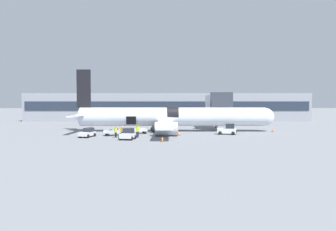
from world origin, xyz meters
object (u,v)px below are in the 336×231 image
at_px(ground_crew_driver, 136,131).
at_px(ground_crew_loader_a, 137,130).
at_px(baggage_tug_rear, 127,135).
at_px(airplane, 169,117).
at_px(ground_crew_supervisor, 115,132).
at_px(baggage_tug_mid, 87,133).
at_px(ground_crew_loader_b, 121,131).
at_px(baggage_tug_lead, 227,130).
at_px(suitcase_on_tarmac_upright, 129,134).
at_px(baggage_cart_loading, 115,132).
at_px(baggage_cart_queued, 139,131).

bearing_deg(ground_crew_driver, ground_crew_loader_a, 93.91).
relative_size(baggage_tug_rear, ground_crew_driver, 1.48).
bearing_deg(airplane, ground_crew_supervisor, -130.13).
distance_m(baggage_tug_mid, ground_crew_loader_b, 5.17).
height_order(airplane, ground_crew_loader_a, airplane).
height_order(airplane, baggage_tug_rear, airplane).
distance_m(baggage_tug_mid, ground_crew_supervisor, 4.33).
bearing_deg(baggage_tug_mid, ground_crew_loader_a, 11.47).
height_order(baggage_tug_lead, baggage_tug_rear, baggage_tug_lead).
bearing_deg(baggage_tug_lead, suitcase_on_tarmac_upright, -169.73).
distance_m(airplane, ground_crew_loader_b, 11.65).
bearing_deg(suitcase_on_tarmac_upright, baggage_tug_rear, -86.04).
height_order(baggage_cart_loading, ground_crew_loader_a, ground_crew_loader_a).
height_order(ground_crew_driver, ground_crew_supervisor, ground_crew_driver).
relative_size(baggage_tug_rear, baggage_cart_loading, 0.63).
xyz_separation_m(baggage_tug_rear, ground_crew_loader_a, (0.94, 4.50, 0.24)).
relative_size(baggage_cart_queued, ground_crew_driver, 1.97).
bearing_deg(airplane, baggage_tug_mid, -143.98).
distance_m(baggage_tug_rear, ground_crew_driver, 2.66).
bearing_deg(ground_crew_loader_b, baggage_cart_loading, 120.68).
xyz_separation_m(baggage_cart_queued, ground_crew_driver, (0.22, -5.48, 0.53)).
height_order(ground_crew_loader_a, ground_crew_driver, ground_crew_driver).
distance_m(baggage_tug_mid, ground_crew_driver, 7.49).
height_order(baggage_tug_mid, ground_crew_loader_b, ground_crew_loader_b).
distance_m(ground_crew_loader_a, ground_crew_supervisor, 3.66).
bearing_deg(airplane, baggage_cart_loading, -141.88).
bearing_deg(suitcase_on_tarmac_upright, airplane, 52.73).
bearing_deg(baggage_tug_rear, ground_crew_supervisor, 130.58).
bearing_deg(ground_crew_driver, baggage_tug_lead, 16.66).
bearing_deg(baggage_cart_queued, ground_crew_loader_a, -88.65).
xyz_separation_m(baggage_cart_loading, ground_crew_supervisor, (0.53, -2.80, 0.37)).
bearing_deg(ground_crew_driver, airplane, 63.11).
distance_m(baggage_tug_lead, ground_crew_loader_a, 14.33).
distance_m(airplane, baggage_tug_lead, 10.78).
height_order(baggage_tug_rear, ground_crew_driver, ground_crew_driver).
bearing_deg(ground_crew_driver, ground_crew_loader_b, 168.62).
xyz_separation_m(ground_crew_loader_b, ground_crew_supervisor, (-0.88, -0.43, -0.05)).
bearing_deg(ground_crew_driver, baggage_cart_queued, 92.32).
xyz_separation_m(ground_crew_loader_b, suitcase_on_tarmac_upright, (0.95, 0.95, -0.55)).
bearing_deg(ground_crew_loader_a, baggage_cart_queued, 91.35).
xyz_separation_m(baggage_cart_loading, ground_crew_loader_b, (1.41, -2.37, 0.41)).
relative_size(ground_crew_loader_b, ground_crew_driver, 0.92).
bearing_deg(suitcase_on_tarmac_upright, ground_crew_supervisor, -142.92).
height_order(baggage_tug_lead, ground_crew_loader_a, baggage_tug_lead).
relative_size(baggage_cart_queued, ground_crew_loader_b, 2.14).
height_order(ground_crew_loader_a, ground_crew_supervisor, ground_crew_loader_a).
xyz_separation_m(airplane, baggage_cart_loading, (-8.53, -6.70, -2.04)).
relative_size(baggage_tug_mid, baggage_tug_rear, 1.23).
bearing_deg(ground_crew_supervisor, baggage_tug_lead, 13.62).
xyz_separation_m(baggage_cart_loading, ground_crew_driver, (3.70, -2.83, 0.49)).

